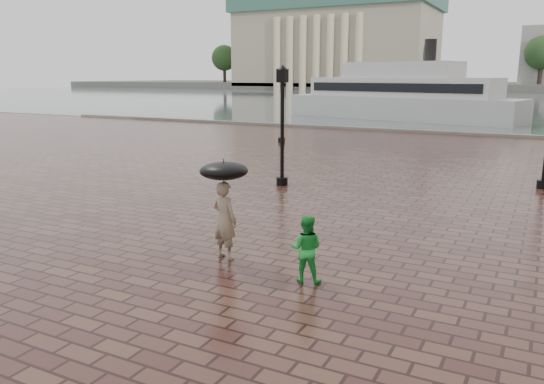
# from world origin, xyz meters

# --- Properties ---
(ground) EXTENTS (300.00, 300.00, 0.00)m
(ground) POSITION_xyz_m (0.00, 0.00, 0.00)
(ground) COLOR #3D1F1B
(ground) RESTS_ON ground
(harbour_water) EXTENTS (240.00, 240.00, 0.00)m
(harbour_water) POSITION_xyz_m (0.00, 92.00, 0.00)
(harbour_water) COLOR #4D595D
(harbour_water) RESTS_ON ground
(quay_edge) EXTENTS (80.00, 0.60, 0.30)m
(quay_edge) POSITION_xyz_m (0.00, 32.00, 0.00)
(quay_edge) COLOR slate
(quay_edge) RESTS_ON ground
(far_shore) EXTENTS (300.00, 60.00, 2.00)m
(far_shore) POSITION_xyz_m (0.00, 160.00, 1.00)
(far_shore) COLOR #4C4C47
(far_shore) RESTS_ON ground
(museum) EXTENTS (57.00, 32.50, 26.00)m
(museum) POSITION_xyz_m (-55.00, 144.61, 13.91)
(museum) COLOR gray
(museum) RESTS_ON ground
(far_trees) EXTENTS (188.00, 8.00, 13.50)m
(far_trees) POSITION_xyz_m (0.00, 138.00, 9.42)
(far_trees) COLOR #2D2119
(far_trees) RESTS_ON ground
(street_lamps) EXTENTS (15.44, 12.44, 4.40)m
(street_lamps) POSITION_xyz_m (-5.00, 15.33, 2.33)
(street_lamps) COLOR black
(street_lamps) RESTS_ON ground
(adult_pedestrian) EXTENTS (0.74, 0.56, 1.83)m
(adult_pedestrian) POSITION_xyz_m (-3.43, 1.85, 0.91)
(adult_pedestrian) COLOR gray
(adult_pedestrian) RESTS_ON ground
(child_pedestrian) EXTENTS (0.78, 0.67, 1.41)m
(child_pedestrian) POSITION_xyz_m (-1.18, 1.40, 0.71)
(child_pedestrian) COLOR green
(child_pedestrian) RESTS_ON ground
(ferry_near) EXTENTS (23.10, 10.30, 7.37)m
(ferry_near) POSITION_xyz_m (-9.84, 43.34, 2.21)
(ferry_near) COLOR silver
(ferry_near) RESTS_ON ground
(umbrella) EXTENTS (1.10, 1.10, 1.18)m
(umbrella) POSITION_xyz_m (-3.43, 1.85, 2.06)
(umbrella) COLOR black
(umbrella) RESTS_ON ground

